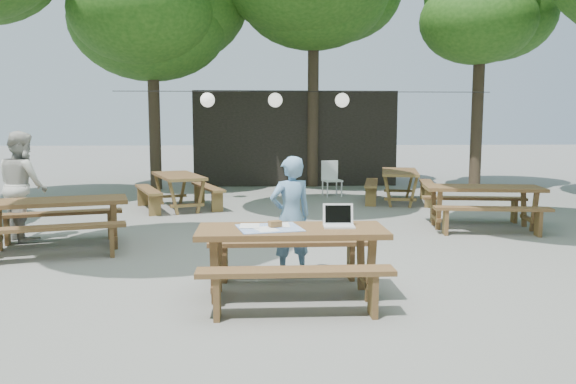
{
  "coord_description": "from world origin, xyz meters",
  "views": [
    {
      "loc": [
        -0.63,
        -7.47,
        1.86
      ],
      "look_at": [
        -0.27,
        -0.92,
        1.05
      ],
      "focal_mm": 35.0,
      "sensor_mm": 36.0,
      "label": 1
    }
  ],
  "objects_px": {
    "woman": "(291,216)",
    "second_person": "(23,185)",
    "plastic_chair": "(332,186)",
    "main_picnic_table": "(292,261)",
    "picnic_table_nw": "(57,224)"
  },
  "relations": [
    {
      "from": "woman",
      "to": "second_person",
      "type": "xyz_separation_m",
      "value": [
        -4.14,
        2.39,
        0.14
      ]
    },
    {
      "from": "woman",
      "to": "plastic_chair",
      "type": "distance_m",
      "value": 7.62
    },
    {
      "from": "main_picnic_table",
      "to": "woman",
      "type": "relative_size",
      "value": 1.36
    },
    {
      "from": "main_picnic_table",
      "to": "picnic_table_nw",
      "type": "xyz_separation_m",
      "value": [
        -3.3,
        2.41,
        0.0
      ]
    },
    {
      "from": "picnic_table_nw",
      "to": "woman",
      "type": "relative_size",
      "value": 1.54
    },
    {
      "from": "second_person",
      "to": "main_picnic_table",
      "type": "bearing_deg",
      "value": -169.09
    },
    {
      "from": "picnic_table_nw",
      "to": "woman",
      "type": "height_order",
      "value": "woman"
    },
    {
      "from": "main_picnic_table",
      "to": "woman",
      "type": "bearing_deg",
      "value": 87.26
    },
    {
      "from": "woman",
      "to": "second_person",
      "type": "relative_size",
      "value": 0.84
    },
    {
      "from": "main_picnic_table",
      "to": "plastic_chair",
      "type": "distance_m",
      "value": 8.45
    },
    {
      "from": "woman",
      "to": "plastic_chair",
      "type": "height_order",
      "value": "woman"
    },
    {
      "from": "main_picnic_table",
      "to": "second_person",
      "type": "height_order",
      "value": "second_person"
    },
    {
      "from": "second_person",
      "to": "plastic_chair",
      "type": "distance_m",
      "value": 7.6
    },
    {
      "from": "picnic_table_nw",
      "to": "main_picnic_table",
      "type": "bearing_deg",
      "value": -51.78
    },
    {
      "from": "main_picnic_table",
      "to": "second_person",
      "type": "xyz_separation_m",
      "value": [
        -4.1,
        3.25,
        0.48
      ]
    }
  ]
}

